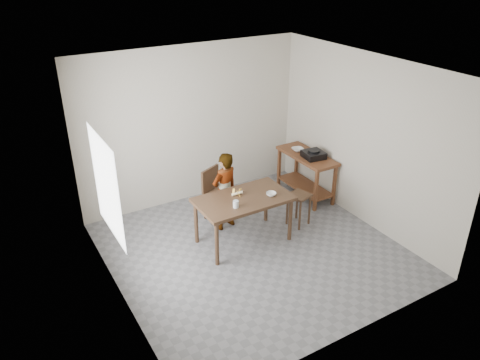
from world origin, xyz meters
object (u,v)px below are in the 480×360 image
stool (298,209)px  prep_counter (306,175)px  dining_table (243,220)px  child (225,191)px  dining_chair (219,195)px

stool → prep_counter: bearing=46.1°
dining_table → child: (-0.04, 0.50, 0.27)m
prep_counter → stool: size_ratio=2.21×
dining_table → stool: size_ratio=2.57×
dining_table → dining_chair: dining_chair is taller
prep_counter → dining_chair: bearing=176.6°
dining_table → stool: bearing=-1.8°
child → dining_chair: bearing=-115.3°
dining_table → stool: 1.02m
child → stool: bearing=140.5°
stool → child: bearing=153.5°
dining_table → prep_counter: size_ratio=1.17×
prep_counter → child: child is taller
dining_table → child: bearing=94.8°
prep_counter → stool: 1.02m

